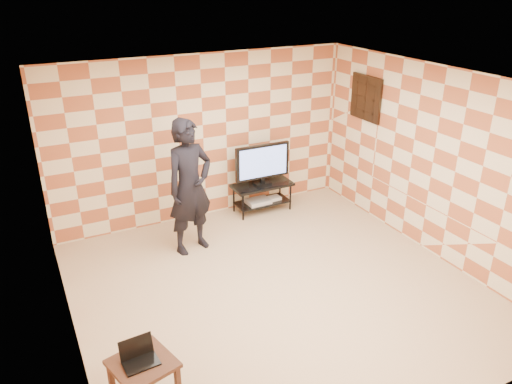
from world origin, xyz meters
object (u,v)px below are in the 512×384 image
person (190,187)px  tv_stand (262,191)px  tv (262,163)px  side_table (143,370)px

person → tv_stand: bearing=8.9°
person → tv: bearing=8.8°
tv_stand → tv: bearing=-89.0°
side_table → tv_stand: bearing=48.0°
tv_stand → side_table: (-2.95, -3.27, 0.05)m
tv → side_table: bearing=-132.0°
tv_stand → side_table: same height
tv → side_table: size_ratio=1.47×
tv_stand → person: bearing=-155.7°
tv → person: (-1.52, -0.68, 0.11)m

